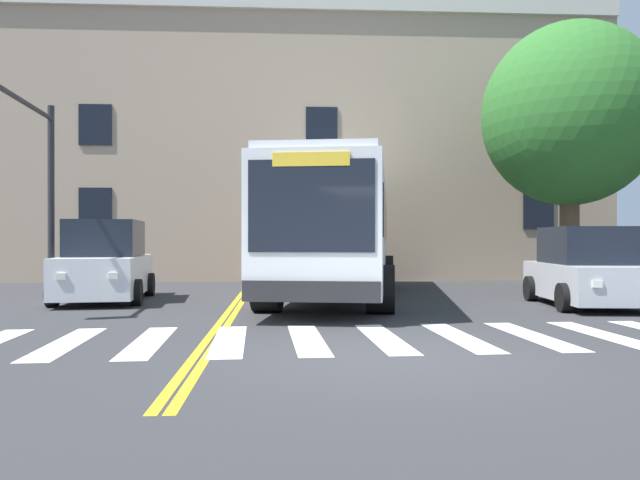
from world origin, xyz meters
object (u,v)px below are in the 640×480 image
object	(u,v)px
car_white_near_lane	(105,264)
street_tree_curbside_large	(570,115)
car_silver_far_lane	(587,270)
city_bus	(337,228)
traffic_light_far_corner	(22,154)
car_grey_behind_bus	(347,255)

from	to	relation	value
car_white_near_lane	street_tree_curbside_large	xyz separation A→B (m)	(12.50, 2.16, 4.17)
car_silver_far_lane	street_tree_curbside_large	world-z (taller)	street_tree_curbside_large
city_bus	car_white_near_lane	size ratio (longest dim) A/B	2.69
traffic_light_far_corner	city_bus	bearing A→B (deg)	17.96
car_grey_behind_bus	car_silver_far_lane	bearing A→B (deg)	-71.54
city_bus	car_grey_behind_bus	size ratio (longest dim) A/B	2.28
car_white_near_lane	car_silver_far_lane	xyz separation A→B (m)	(11.02, -1.82, -0.08)
city_bus	car_white_near_lane	world-z (taller)	city_bus
car_white_near_lane	traffic_light_far_corner	xyz separation A→B (m)	(-1.28, -1.68, 2.42)
car_white_near_lane	car_grey_behind_bus	world-z (taller)	car_white_near_lane
street_tree_curbside_large	car_white_near_lane	bearing A→B (deg)	-170.19
traffic_light_far_corner	car_white_near_lane	bearing A→B (deg)	52.66
city_bus	street_tree_curbside_large	size ratio (longest dim) A/B	1.42
city_bus	car_silver_far_lane	distance (m)	5.95
car_white_near_lane	street_tree_curbside_large	world-z (taller)	street_tree_curbside_large
car_silver_far_lane	street_tree_curbside_large	distance (m)	6.01
car_white_near_lane	car_silver_far_lane	size ratio (longest dim) A/B	1.04
traffic_light_far_corner	car_silver_far_lane	bearing A→B (deg)	-0.69
car_white_near_lane	car_grey_behind_bus	bearing A→B (deg)	56.28
car_grey_behind_bus	street_tree_curbside_large	distance (m)	10.80
car_silver_far_lane	street_tree_curbside_large	bearing A→B (deg)	69.64
city_bus	car_grey_behind_bus	distance (m)	9.95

